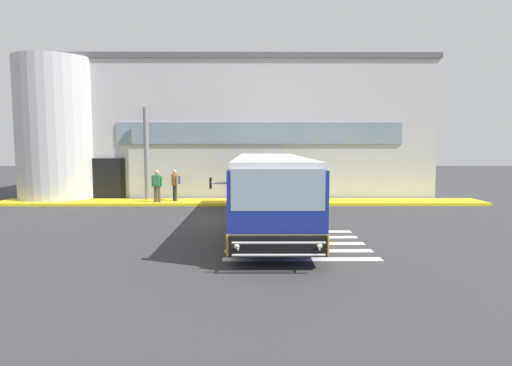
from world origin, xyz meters
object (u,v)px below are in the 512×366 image
(bus_main_foreground, at_px, (270,192))
(passenger_near_column, at_px, (157,185))
(entry_support_column, at_px, (147,154))
(safety_bollard_yellow, at_px, (237,198))
(passenger_by_doorway, at_px, (175,183))

(bus_main_foreground, bearing_deg, passenger_near_column, 134.77)
(entry_support_column, relative_size, safety_bollard_yellow, 5.58)
(passenger_by_doorway, distance_m, safety_bollard_yellow, 3.62)
(entry_support_column, relative_size, passenger_near_column, 3.00)
(bus_main_foreground, xyz_separation_m, safety_bollard_yellow, (-1.48, 5.03, -0.88))
(entry_support_column, relative_size, bus_main_foreground, 0.43)
(passenger_near_column, xyz_separation_m, safety_bollard_yellow, (4.19, -0.69, -0.63))
(entry_support_column, distance_m, safety_bollard_yellow, 5.74)
(bus_main_foreground, bearing_deg, safety_bollard_yellow, 106.41)
(entry_support_column, relative_size, passenger_by_doorway, 3.00)
(bus_main_foreground, distance_m, passenger_near_column, 8.05)
(passenger_by_doorway, bearing_deg, bus_main_foreground, -52.42)
(passenger_near_column, bearing_deg, safety_bollard_yellow, -9.31)
(entry_support_column, distance_m, passenger_near_column, 2.09)
(entry_support_column, xyz_separation_m, safety_bollard_yellow, (4.99, -1.80, -2.21))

